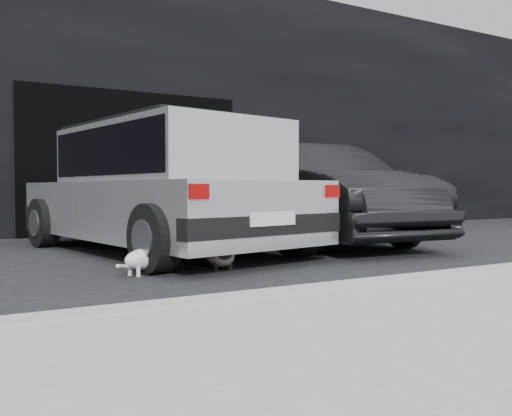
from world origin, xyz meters
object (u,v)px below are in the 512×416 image
cat_siamese (221,255)px  second_car (310,192)px  silver_hatchback (163,183)px  cat_white (147,257)px

cat_siamese → second_car: bearing=-126.4°
silver_hatchback → second_car: (2.44, 0.19, -0.13)m
second_car → cat_siamese: (-2.41, -1.83, -0.63)m
cat_siamese → cat_white: bearing=15.4°
silver_hatchback → second_car: 2.46m
second_car → cat_white: bearing=-146.3°
second_car → cat_siamese: bearing=-138.7°
silver_hatchback → second_car: size_ratio=1.02×
cat_siamese → cat_white: cat_white is taller
second_car → silver_hatchback: bearing=-171.4°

